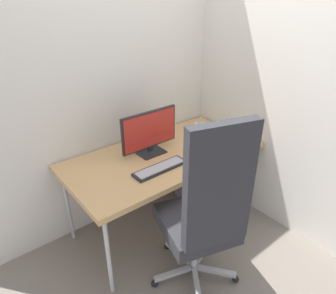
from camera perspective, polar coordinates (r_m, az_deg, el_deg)
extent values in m
plane|color=slate|center=(2.89, -0.67, -13.76)|extent=(8.00, 8.00, 0.00)
cube|color=silver|center=(2.56, -7.01, 16.02)|extent=(3.02, 0.04, 2.80)
cube|color=silver|center=(2.68, 16.67, 15.60)|extent=(0.04, 2.23, 2.80)
cube|color=tan|center=(2.48, -0.76, -1.66)|extent=(1.59, 0.79, 0.04)
cylinder|color=#B2B5BA|center=(2.17, -11.07, -19.43)|extent=(0.03, 0.03, 0.67)
cylinder|color=#B2B5BA|center=(2.93, 14.81, -5.78)|extent=(0.03, 0.03, 0.67)
cylinder|color=#B2B5BA|center=(2.64, -18.20, -10.49)|extent=(0.03, 0.03, 0.67)
cylinder|color=#B2B5BA|center=(3.30, 5.70, -0.95)|extent=(0.03, 0.03, 0.67)
sphere|color=black|center=(2.40, -2.56, -24.12)|extent=(0.05, 0.05, 0.05)
cube|color=#B2B5BA|center=(2.40, 1.21, -22.46)|extent=(0.31, 0.13, 0.03)
cube|color=#B2B5BA|center=(2.35, 5.40, -24.21)|extent=(0.21, 0.28, 0.03)
sphere|color=black|center=(2.47, 12.52, -22.92)|extent=(0.05, 0.05, 0.05)
cube|color=#B2B5BA|center=(2.44, 8.71, -21.89)|extent=(0.22, 0.27, 0.03)
sphere|color=black|center=(2.67, 8.08, -17.52)|extent=(0.05, 0.05, 0.05)
cube|color=#B2B5BA|center=(2.54, 6.57, -19.06)|extent=(0.31, 0.13, 0.03)
sphere|color=black|center=(2.63, -0.17, -18.05)|extent=(0.05, 0.05, 0.05)
cube|color=#B2B5BA|center=(2.52, 2.22, -19.36)|extent=(0.04, 0.31, 0.03)
cylinder|color=#B2B5BA|center=(2.31, 5.02, -18.26)|extent=(0.04, 0.04, 0.35)
cube|color=#2D2D33|center=(2.15, 5.28, -13.97)|extent=(0.58, 0.59, 0.11)
cube|color=#2D2D33|center=(1.71, 9.52, -7.60)|extent=(0.42, 0.19, 0.78)
cube|color=slate|center=(3.04, 6.70, -5.12)|extent=(0.37, 0.44, 0.54)
cube|color=#262628|center=(2.86, 10.04, -5.17)|extent=(0.19, 0.01, 0.02)
cube|color=black|center=(2.49, -3.22, -0.94)|extent=(0.21, 0.17, 0.01)
cube|color=black|center=(2.48, -3.37, -0.21)|extent=(0.04, 0.02, 0.05)
cube|color=black|center=(2.41, -3.51, 3.28)|extent=(0.50, 0.02, 0.30)
cube|color=#B2261E|center=(2.40, -3.31, 3.17)|extent=(0.48, 0.01, 0.28)
cube|color=black|center=(2.26, -1.48, -3.98)|extent=(0.43, 0.12, 0.02)
cube|color=#9EA0A5|center=(2.25, -1.48, -3.75)|extent=(0.40, 0.10, 0.00)
ellipsoid|color=black|center=(2.43, 5.07, -1.36)|extent=(0.08, 0.11, 0.04)
cylinder|color=silver|center=(2.85, 5.77, 3.67)|extent=(0.08, 0.08, 0.08)
cylinder|color=#B2B5BA|center=(2.82, 5.71, 4.75)|extent=(0.03, 0.01, 0.12)
cylinder|color=#B2B5BA|center=(2.83, 5.95, 4.82)|extent=(0.03, 0.01, 0.12)
torus|color=#333338|center=(2.85, 5.78, 3.85)|extent=(0.03, 0.03, 0.01)
cylinder|color=orange|center=(2.84, 6.05, 4.77)|extent=(0.02, 0.02, 0.14)
cube|color=silver|center=(2.79, 10.90, 1.90)|extent=(0.19, 0.23, 0.01)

